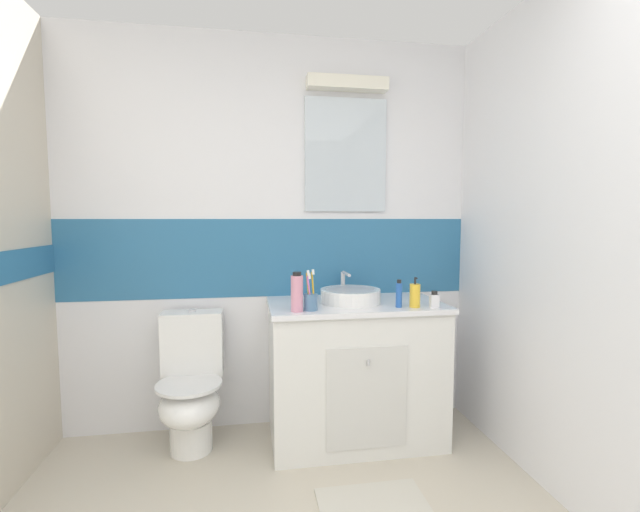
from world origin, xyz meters
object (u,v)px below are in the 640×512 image
object	(u,v)px
toilet	(191,386)
toothbrush_cup	(311,300)
sink_basin	(350,295)
shampoo_bottle_tall	(297,293)
toothpaste_tube_upright	(399,294)
soap_dispenser	(415,295)
perfume_flask_small	(434,300)

from	to	relation	value
toilet	toothbrush_cup	bearing A→B (deg)	-19.40
sink_basin	shampoo_bottle_tall	bearing A→B (deg)	-149.67
toothpaste_tube_upright	toilet	bearing A→B (deg)	168.60
toothbrush_cup	shampoo_bottle_tall	size ratio (longest dim) A/B	1.05
toothbrush_cup	soap_dispenser	bearing A→B (deg)	-0.93
toothpaste_tube_upright	soap_dispenser	bearing A→B (deg)	-6.22
toothbrush_cup	shampoo_bottle_tall	world-z (taller)	toothbrush_cup
perfume_flask_small	toilet	bearing A→B (deg)	168.68
toilet	toothpaste_tube_upright	world-z (taller)	toothpaste_tube_upright
toothbrush_cup	soap_dispenser	size ratio (longest dim) A/B	1.31
toilet	soap_dispenser	world-z (taller)	soap_dispenser
soap_dispenser	perfume_flask_small	distance (m)	0.11
toilet	toothbrush_cup	size ratio (longest dim) A/B	3.55
sink_basin	soap_dispenser	bearing A→B (deg)	-31.15
sink_basin	toilet	world-z (taller)	sink_basin
toilet	soap_dispenser	size ratio (longest dim) A/B	4.63
soap_dispenser	toothpaste_tube_upright	distance (m)	0.09
shampoo_bottle_tall	soap_dispenser	bearing A→B (deg)	0.23
toothbrush_cup	toothpaste_tube_upright	xyz separation A→B (m)	(0.51, 0.00, 0.02)
toothpaste_tube_upright	toothbrush_cup	bearing A→B (deg)	-179.98
sink_basin	toothbrush_cup	xyz separation A→B (m)	(-0.27, -0.19, 0.01)
toothpaste_tube_upright	perfume_flask_small	distance (m)	0.20
toothpaste_tube_upright	perfume_flask_small	xyz separation A→B (m)	(0.20, -0.04, -0.03)
toilet	shampoo_bottle_tall	xyz separation A→B (m)	(0.60, -0.25, 0.58)
soap_dispenser	shampoo_bottle_tall	world-z (taller)	shampoo_bottle_tall
toilet	sink_basin	bearing A→B (deg)	-3.00
sink_basin	toothpaste_tube_upright	size ratio (longest dim) A/B	2.54
soap_dispenser	shampoo_bottle_tall	xyz separation A→B (m)	(-0.67, -0.00, 0.04)
sink_basin	toilet	bearing A→B (deg)	177.00
soap_dispenser	sink_basin	bearing A→B (deg)	148.85
toilet	shampoo_bottle_tall	world-z (taller)	shampoo_bottle_tall
toilet	shampoo_bottle_tall	bearing A→B (deg)	-22.69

